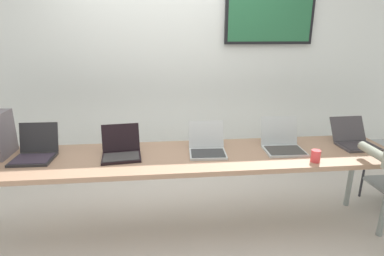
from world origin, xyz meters
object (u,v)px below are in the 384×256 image
(workbench, at_px, (182,160))
(coffee_mug, at_px, (316,156))
(laptop_station_0, at_px, (35,151))
(laptop_station_2, at_px, (207,146))
(laptop_station_1, at_px, (121,150))
(laptop_station_4, at_px, (354,139))
(laptop_station_3, at_px, (282,143))

(workbench, xyz_separation_m, coffee_mug, (1.04, -0.25, 0.09))
(laptop_station_0, xyz_separation_m, laptop_station_2, (1.41, -0.03, -0.00))
(laptop_station_1, height_order, coffee_mug, laptop_station_1)
(laptop_station_1, distance_m, laptop_station_2, 0.72)
(laptop_station_2, relative_size, laptop_station_4, 0.95)
(workbench, relative_size, laptop_station_0, 11.02)
(laptop_station_0, xyz_separation_m, coffee_mug, (2.23, -0.31, -0.01))
(laptop_station_0, relative_size, laptop_station_2, 0.95)
(laptop_station_4, bearing_deg, laptop_station_0, -179.74)
(laptop_station_2, bearing_deg, laptop_station_4, 1.60)
(laptop_station_0, relative_size, laptop_station_1, 0.98)
(workbench, bearing_deg, laptop_station_0, 176.94)
(laptop_station_3, bearing_deg, laptop_station_4, 3.15)
(laptop_station_2, height_order, laptop_station_4, laptop_station_2)
(workbench, relative_size, laptop_station_4, 9.89)
(laptop_station_0, distance_m, laptop_station_4, 2.77)
(laptop_station_0, distance_m, laptop_station_3, 2.07)
(laptop_station_1, height_order, laptop_station_4, laptop_station_1)
(laptop_station_1, bearing_deg, coffee_mug, -10.25)
(laptop_station_0, distance_m, laptop_station_1, 0.69)
(laptop_station_4, bearing_deg, laptop_station_1, -178.69)
(laptop_station_0, distance_m, laptop_station_2, 1.41)
(laptop_station_4, distance_m, coffee_mug, 0.63)
(laptop_station_1, relative_size, laptop_station_4, 0.92)
(laptop_station_1, distance_m, laptop_station_3, 1.38)
(coffee_mug, bearing_deg, laptop_station_4, 31.44)
(workbench, relative_size, laptop_station_3, 10.56)
(laptop_station_3, relative_size, coffee_mug, 3.57)
(laptop_station_0, height_order, coffee_mug, laptop_station_0)
(laptop_station_0, height_order, laptop_station_2, laptop_station_0)
(laptop_station_1, bearing_deg, laptop_station_0, 177.12)
(laptop_station_0, distance_m, coffee_mug, 2.25)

